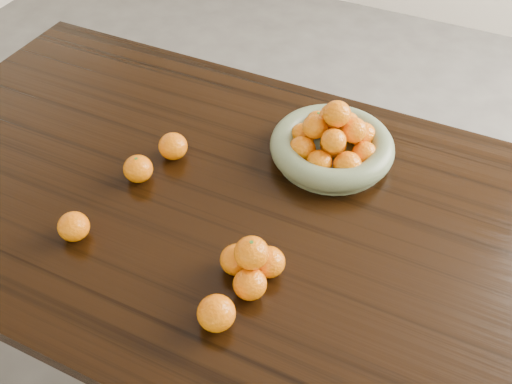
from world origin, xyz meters
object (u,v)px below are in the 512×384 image
at_px(fruit_bowl, 333,143).
at_px(orange_pyramid, 252,264).
at_px(loose_orange_0, 138,169).
at_px(dining_table, 267,239).

xyz_separation_m(fruit_bowl, orange_pyramid, (-0.02, -0.42, 0.00)).
distance_m(fruit_bowl, orange_pyramid, 0.42).
distance_m(orange_pyramid, loose_orange_0, 0.40).
xyz_separation_m(dining_table, fruit_bowl, (0.06, 0.25, 0.13)).
xyz_separation_m(dining_table, loose_orange_0, (-0.33, -0.03, 0.12)).
bearing_deg(fruit_bowl, dining_table, -104.51).
relative_size(fruit_bowl, loose_orange_0, 4.35).
bearing_deg(loose_orange_0, dining_table, 5.03).
bearing_deg(dining_table, loose_orange_0, -174.97).
bearing_deg(dining_table, orange_pyramid, -75.23).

